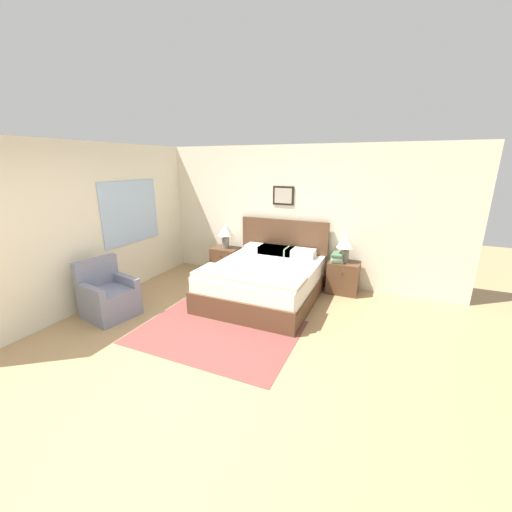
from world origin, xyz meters
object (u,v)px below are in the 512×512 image
nightstand_by_door (343,277)px  table_lamp_near_window (225,231)px  bed (265,280)px  armchair (108,297)px  nightstand_near_window (226,261)px  table_lamp_by_door (346,243)px

nightstand_by_door → table_lamp_near_window: size_ratio=1.11×
bed → nightstand_by_door: bed is taller
armchair → bed: bearing=140.1°
bed → armchair: bed is taller
nightstand_near_window → armchair: bearing=-107.3°
armchair → table_lamp_by_door: bearing=138.1°
nightstand_near_window → table_lamp_near_window: 0.64m
bed → table_lamp_by_door: bed is taller
nightstand_near_window → table_lamp_near_window: bearing=23.5°
armchair → nightstand_by_door: bearing=138.0°
nightstand_by_door → table_lamp_by_door: 0.64m
armchair → nightstand_by_door: size_ratio=1.52×
nightstand_near_window → table_lamp_by_door: (2.41, 0.00, 0.64)m
bed → armchair: bearing=-141.0°
table_lamp_near_window → nightstand_by_door: bearing=-0.1°
table_lamp_by_door → table_lamp_near_window: bearing=180.0°
bed → table_lamp_near_window: 1.56m
nightstand_near_window → table_lamp_by_door: 2.49m
bed → armchair: 2.51m
bed → table_lamp_near_window: bed is taller
armchair → table_lamp_by_door: 3.99m
armchair → table_lamp_by_door: size_ratio=1.69×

